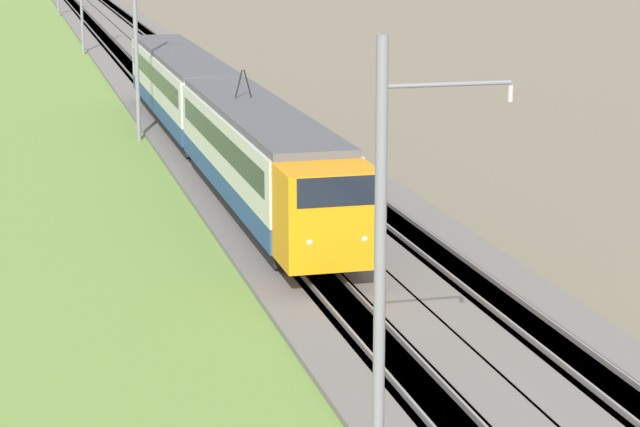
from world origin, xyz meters
The scene contains 8 objects.
ballast_main centered at (50.00, 0.00, 0.15)m, with size 240.00×4.40×0.30m.
ballast_adjacent centered at (50.00, -4.32, 0.15)m, with size 240.00×4.40×0.30m.
track_main centered at (50.00, 0.00, 0.16)m, with size 240.00×1.57×0.45m.
track_adjacent centered at (50.00, -4.32, 0.16)m, with size 240.00×1.57×0.45m.
grass_verge centered at (50.00, 6.10, 0.06)m, with size 240.00×10.76×0.12m.
passenger_train centered at (41.42, 0.00, 2.45)m, with size 41.17×2.98×5.20m.
catenary_mast_near centered at (8.08, 2.53, 4.63)m, with size 0.22×2.56×8.97m.
catenary_mast_mid centered at (48.70, 2.54, 4.97)m, with size 0.22×2.56×9.65m.
Camera 1 is at (-12.52, 8.96, 10.96)m, focal length 70.00 mm.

